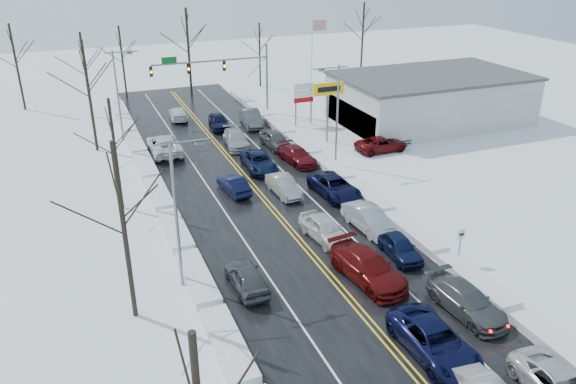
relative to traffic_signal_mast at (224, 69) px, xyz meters
name	(u,v)px	position (x,y,z in m)	size (l,w,h in m)	color
ground	(290,229)	(-3.45, -27.99, -5.48)	(160.00, 160.00, 0.00)	silver
road_surface	(280,217)	(-3.45, -25.99, -5.47)	(14.00, 84.00, 0.01)	black
snow_bank_left	(177,236)	(-11.05, -25.99, -5.48)	(1.49, 72.00, 0.52)	silver
snow_bank_right	(371,201)	(4.15, -25.99, -5.48)	(1.49, 72.00, 0.52)	silver
traffic_signal_mast	(224,69)	(0.00, 0.00, 0.00)	(13.28, 0.39, 8.00)	slate
tires_plus_sign	(328,93)	(7.05, -12.00, -0.49)	(3.20, 0.34, 6.00)	slate
used_vehicles_sign	(304,95)	(7.05, -5.99, -2.16)	(2.20, 0.22, 4.65)	slate
speed_limit_sign	(461,239)	(4.75, -35.99, -3.84)	(0.55, 0.09, 2.35)	slate
flagpole	(313,55)	(11.72, 2.01, 0.45)	(1.87, 1.20, 10.00)	silver
dealership_building	(430,98)	(20.53, -9.99, -2.82)	(20.40, 12.40, 5.30)	beige
streetlight_ne	(335,108)	(4.85, -17.99, -0.17)	(3.20, 0.25, 9.00)	slate
streetlight_sw	(179,203)	(-11.74, -31.99, -0.17)	(3.20, 0.25, 9.00)	slate
streetlight_nw	(119,89)	(-11.74, -3.99, -0.17)	(3.20, 0.25, 9.00)	slate
tree_left_b	(120,199)	(-14.95, -33.99, 1.51)	(4.00, 4.00, 10.00)	#2D231C
tree_left_c	(113,133)	(-13.95, -19.99, 0.46)	(3.40, 3.40, 8.50)	#2D231C
tree_left_d	(86,75)	(-14.65, -5.99, 1.86)	(4.20, 4.20, 10.50)	#2D231C
tree_left_e	(84,58)	(-14.25, 6.01, 1.16)	(3.80, 3.80, 9.50)	#2D231C
tree_far_a	(14,50)	(-21.45, 12.01, 1.51)	(4.00, 4.00, 10.00)	#2D231C
tree_far_b	(121,48)	(-9.45, 13.01, 0.81)	(3.60, 3.60, 9.00)	#2D231C
tree_far_c	(188,35)	(-1.45, 11.01, 2.21)	(4.40, 4.40, 11.00)	#2D231C
tree_far_d	(260,43)	(8.55, 12.51, 0.46)	(3.40, 3.40, 8.50)	#2D231C
tree_far_e	(363,25)	(24.55, 13.01, 1.86)	(4.20, 4.20, 10.50)	#2D231C
queued_car_2	(433,354)	(-1.78, -42.63, -5.48)	(2.58, 5.59, 1.55)	black
queued_car_3	(367,280)	(-1.55, -35.62, -5.48)	(2.40, 5.90, 1.71)	#550B0B
queued_car_4	(324,239)	(-1.79, -30.11, -5.48)	(1.87, 4.66, 1.59)	silver
queued_car_5	(284,194)	(-1.65, -22.22, -5.48)	(1.52, 4.36, 1.44)	gray
queued_car_6	(259,169)	(-1.75, -16.49, -5.48)	(2.41, 5.22, 1.45)	black
queued_car_7	(236,146)	(-1.84, -9.97, -5.48)	(2.12, 5.23, 1.52)	#989BA0
queued_car_8	(219,129)	(-1.89, -3.85, -5.48)	(1.85, 4.61, 1.57)	black
queued_car_11	(465,312)	(1.83, -40.46, -5.48)	(2.10, 5.17, 1.50)	#434648
queued_car_12	(399,256)	(1.68, -33.98, -5.48)	(1.68, 4.16, 1.42)	black
queued_car_13	(368,229)	(1.67, -30.03, -5.48)	(1.71, 4.91, 1.62)	#9DA0A5
queued_car_14	(334,195)	(2.00, -23.95, -5.48)	(2.53, 5.49, 1.53)	black
queued_car_15	(297,163)	(2.00, -16.25, -5.48)	(2.00, 4.92, 1.43)	#540B13
queued_car_16	(275,147)	(1.66, -11.58, -5.48)	(1.89, 4.69, 1.60)	#44474A
queued_car_17	(251,126)	(1.66, -4.14, -5.48)	(1.82, 5.23, 1.72)	#44474A
oncoming_car_0	(234,192)	(-5.25, -20.45, -5.48)	(1.45, 4.15, 1.37)	black
oncoming_car_1	(165,153)	(-8.73, -9.27, -5.48)	(2.83, 6.13, 1.70)	silver
oncoming_car_2	(179,119)	(-5.23, 1.23, -5.48)	(1.90, 4.68, 1.36)	silver
oncoming_car_3	(247,288)	(-8.52, -33.77, -5.48)	(1.76, 4.38, 1.49)	#404245
parked_car_0	(381,151)	(10.70, -16.45, -5.48)	(2.37, 5.14, 1.43)	#530B0D
parked_car_1	(391,138)	(13.70, -13.44, -5.48)	(2.19, 5.39, 1.56)	#434649
parked_car_2	(339,120)	(11.50, -5.94, -5.48)	(1.58, 3.92, 1.34)	black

